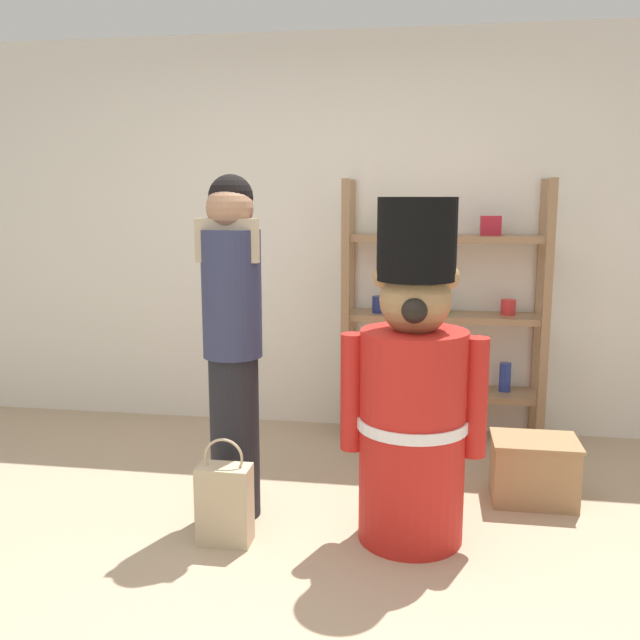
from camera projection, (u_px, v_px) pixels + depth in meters
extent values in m
plane|color=tan|center=(272.00, 595.00, 2.73)|extent=(6.40, 6.40, 0.00)
cube|color=silver|center=(343.00, 235.00, 4.65)|extent=(6.40, 0.12, 2.60)
cube|color=#93704C|center=(345.00, 313.00, 4.36)|extent=(0.05, 0.05, 1.67)
cube|color=#93704C|center=(546.00, 318.00, 4.17)|extent=(0.05, 0.05, 1.67)
cube|color=#93704C|center=(351.00, 306.00, 4.65)|extent=(0.05, 0.05, 1.67)
cube|color=#93704C|center=(538.00, 310.00, 4.46)|extent=(0.05, 0.05, 1.67)
cube|color=#93704C|center=(440.00, 393.00, 4.50)|extent=(1.22, 0.30, 0.04)
cube|color=#93704C|center=(443.00, 317.00, 4.42)|extent=(1.22, 0.30, 0.04)
cube|color=#93704C|center=(445.00, 238.00, 4.33)|extent=(1.22, 0.30, 0.04)
cylinder|color=navy|center=(379.00, 304.00, 4.45)|extent=(0.09, 0.09, 0.11)
cylinder|color=green|center=(443.00, 306.00, 4.43)|extent=(0.10, 0.10, 0.10)
cylinder|color=red|center=(508.00, 307.00, 4.37)|extent=(0.09, 0.09, 0.10)
cylinder|color=silver|center=(378.00, 371.00, 4.55)|extent=(0.07, 0.07, 0.22)
cylinder|color=#B27226|center=(441.00, 374.00, 4.51)|extent=(0.08, 0.08, 0.20)
cylinder|color=navy|center=(505.00, 377.00, 4.45)|extent=(0.07, 0.07, 0.19)
cube|color=gold|center=(401.00, 223.00, 4.36)|extent=(0.16, 0.13, 0.14)
cube|color=#B21E2D|center=(491.00, 226.00, 4.27)|extent=(0.12, 0.10, 0.12)
cylinder|color=red|center=(412.00, 436.00, 3.12)|extent=(0.48, 0.48, 0.98)
cylinder|color=white|center=(412.00, 422.00, 3.11)|extent=(0.50, 0.50, 0.05)
sphere|color=#A07B4E|center=(415.00, 300.00, 3.01)|extent=(0.32, 0.32, 0.32)
sphere|color=#A07B4E|center=(385.00, 276.00, 3.02)|extent=(0.11, 0.11, 0.11)
sphere|color=#A07B4E|center=(447.00, 277.00, 2.97)|extent=(0.11, 0.11, 0.11)
cylinder|color=black|center=(417.00, 239.00, 2.97)|extent=(0.34, 0.34, 0.36)
cylinder|color=red|center=(353.00, 392.00, 3.13)|extent=(0.11, 0.11, 0.54)
cylinder|color=red|center=(475.00, 397.00, 3.04)|extent=(0.11, 0.11, 0.54)
sphere|color=black|center=(414.00, 310.00, 2.88)|extent=(0.11, 0.11, 0.11)
cylinder|color=black|center=(235.00, 436.00, 3.37)|extent=(0.24, 0.24, 0.80)
cylinder|color=#2D3351|center=(232.00, 294.00, 3.25)|extent=(0.28, 0.28, 0.60)
sphere|color=#A37556|center=(230.00, 208.00, 3.18)|extent=(0.22, 0.22, 0.22)
cube|color=tan|center=(227.00, 241.00, 3.15)|extent=(0.30, 0.04, 0.20)
sphere|color=black|center=(231.00, 197.00, 3.19)|extent=(0.21, 0.21, 0.21)
cube|color=#C1AD89|center=(225.00, 505.00, 3.13)|extent=(0.24, 0.14, 0.36)
torus|color=#C1AD89|center=(224.00, 458.00, 3.09)|extent=(0.18, 0.01, 0.18)
cube|color=#9E7A51|center=(534.00, 472.00, 3.57)|extent=(0.42, 0.31, 0.31)
cube|color=#9E7A51|center=(535.00, 441.00, 3.54)|extent=(0.43, 0.32, 0.02)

